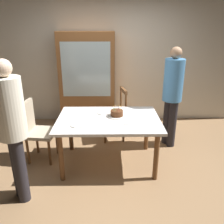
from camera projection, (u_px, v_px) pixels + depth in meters
name	position (u px, v px, depth m)	size (l,w,h in m)	color
ground	(109.00, 162.00, 3.62)	(6.40, 6.40, 0.00)	#93704C
back_wall	(108.00, 61.00, 4.89)	(6.40, 0.10, 2.60)	silver
dining_table	(109.00, 124.00, 3.39)	(1.48, 1.03, 0.74)	white
birthday_cake	(117.00, 114.00, 3.42)	(0.28, 0.28, 0.16)	silver
plate_near_celebrant	(79.00, 125.00, 3.13)	(0.22, 0.22, 0.01)	white
plate_far_side	(104.00, 112.00, 3.57)	(0.22, 0.22, 0.01)	white
fork_near_celebrant	(67.00, 125.00, 3.13)	(0.18, 0.02, 0.01)	silver
fork_far_side	(93.00, 113.00, 3.56)	(0.18, 0.02, 0.01)	silver
fork_near_guest	(129.00, 125.00, 3.14)	(0.18, 0.02, 0.01)	silver
chair_spindle_back	(114.00, 115.00, 4.24)	(0.52, 0.52, 0.95)	beige
chair_upholstered	(35.00, 128.00, 3.55)	(0.49, 0.49, 0.95)	tan
person_celebrant	(12.00, 125.00, 2.56)	(0.32, 0.32, 1.70)	#262328
person_guest	(172.00, 92.00, 3.84)	(0.32, 0.32, 1.70)	#262328
china_cabinet	(87.00, 80.00, 4.73)	(1.10, 0.45, 1.90)	brown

